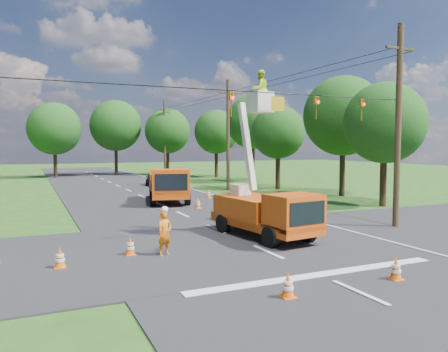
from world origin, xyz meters
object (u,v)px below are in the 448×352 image
pole_right_near (398,125)px  tree_right_b (343,116)px  tree_far_c (168,131)px  tree_right_c (278,132)px  ground_worker (165,233)px  traffic_cone_7 (209,194)px  traffic_cone_3 (198,203)px  tree_far_b (116,126)px  traffic_cone_2 (215,213)px  pole_right_mid (228,134)px  pole_right_far (165,138)px  traffic_cone_4 (130,246)px  distant_car (155,178)px  tree_right_a (385,123)px  bucket_truck (265,202)px  traffic_cone_0 (288,285)px  tree_far_a (54,129)px  traffic_cone_1 (396,269)px  tree_right_d (253,122)px  tree_right_e (216,132)px  traffic_cone_5 (60,258)px  second_truck (169,184)px

pole_right_near → tree_right_b: bearing=61.6°
tree_far_c → tree_right_c: bearing=-80.9°
ground_worker → traffic_cone_7: 17.57m
traffic_cone_3 → tree_far_b: (1.27, 35.02, 6.45)m
traffic_cone_2 → pole_right_near: (7.38, -5.75, 4.75)m
pole_right_mid → pole_right_far: size_ratio=1.00×
traffic_cone_4 → pole_right_near: 14.17m
ground_worker → tree_far_c: 45.07m
traffic_cone_4 → traffic_cone_2: bearing=45.1°
distant_car → tree_right_a: size_ratio=0.51×
tree_right_b → tree_far_c: bearing=100.4°
bucket_truck → tree_right_a: bearing=16.9°
tree_far_b → tree_far_c: (6.50, -3.00, -0.75)m
distant_car → traffic_cone_0: distant_car is taller
pole_right_mid → tree_right_c: bearing=-12.0°
traffic_cone_7 → pole_right_far: 25.97m
tree_far_a → pole_right_near: bearing=-72.6°
tree_right_a → traffic_cone_1: bearing=-133.0°
ground_worker → tree_right_d: (18.48, 27.78, 5.83)m
distant_car → tree_right_e: size_ratio=0.49×
traffic_cone_7 → tree_far_a: 30.31m
bucket_truck → tree_far_c: tree_far_c is taller
traffic_cone_0 → tree_far_a: 49.93m
bucket_truck → pole_right_mid: 21.17m
pole_right_near → traffic_cone_5: bearing=-176.5°
bucket_truck → pole_right_far: (7.24, 39.58, 3.52)m
tree_right_c → tree_far_c: 23.31m
tree_far_a → tree_far_b: bearing=14.0°
second_truck → traffic_cone_0: (-2.94, -20.26, -0.94)m
tree_far_a → tree_right_d: bearing=-38.9°
bucket_truck → tree_far_b: tree_far_b is taller
traffic_cone_2 → tree_far_c: 37.64m
traffic_cone_0 → pole_right_mid: 28.89m
traffic_cone_0 → tree_right_a: 20.58m
ground_worker → traffic_cone_1: 7.96m
traffic_cone_7 → tree_right_a: (9.06, -8.79, 5.20)m
distant_car → pole_right_mid: (4.80, -7.67, 4.39)m
distant_car → tree_far_a: tree_far_a is taller
pole_right_far → traffic_cone_2: bearing=-102.2°
tree_right_a → tree_far_a: bearing=116.6°
distant_car → pole_right_mid: size_ratio=0.42×
traffic_cone_4 → distant_car: bearing=73.0°
traffic_cone_1 → traffic_cone_2: (-0.72, 12.26, 0.00)m
second_truck → traffic_cone_2: size_ratio=9.93×
tree_right_b → second_truck: bearing=172.8°
tree_right_a → tree_right_d: tree_right_d is taller
traffic_cone_0 → tree_right_c: tree_right_c is taller
traffic_cone_5 → tree_right_e: size_ratio=0.08×
traffic_cone_4 → traffic_cone_0: bearing=-65.6°
tree_right_d → tree_right_e: (-1.00, 8.00, -0.87)m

